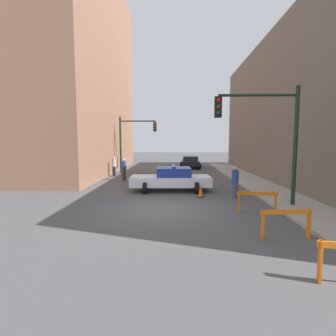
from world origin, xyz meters
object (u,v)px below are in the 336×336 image
at_px(traffic_light_far, 132,136).
at_px(pedestrian_corner, 114,166).
at_px(pedestrian_sidewalk, 235,181).
at_px(police_car, 171,179).
at_px(traffic_cone, 201,191).
at_px(pedestrian_crossing, 124,169).
at_px(barrier_back, 257,199).
at_px(barrier_mid, 286,219).
at_px(traffic_light_near, 269,128).
at_px(parked_car_near, 190,162).

relative_size(traffic_light_far, pedestrian_corner, 3.13).
bearing_deg(pedestrian_sidewalk, traffic_light_far, -137.93).
relative_size(police_car, traffic_cone, 7.27).
xyz_separation_m(pedestrian_crossing, barrier_back, (7.18, -9.00, -0.24)).
bearing_deg(traffic_cone, pedestrian_sidewalk, -3.65).
distance_m(traffic_light_far, pedestrian_sidewalk, 13.04).
bearing_deg(pedestrian_crossing, traffic_cone, 67.99).
bearing_deg(barrier_mid, traffic_light_far, 113.79).
relative_size(barrier_back, traffic_cone, 2.43).
bearing_deg(traffic_light_near, barrier_mid, -101.15).
relative_size(police_car, parked_car_near, 1.10).
distance_m(parked_car_near, pedestrian_sidewalk, 15.53).
xyz_separation_m(parked_car_near, traffic_cone, (-0.37, -15.36, -0.36)).
bearing_deg(police_car, traffic_cone, -139.82).
xyz_separation_m(barrier_mid, traffic_cone, (-1.97, 5.93, -0.30)).
bearing_deg(pedestrian_sidewalk, barrier_back, 12.41).
bearing_deg(traffic_light_far, pedestrian_corner, -116.96).
bearing_deg(police_car, pedestrian_sidewalk, -121.09).
bearing_deg(traffic_light_far, barrier_mid, -66.21).
relative_size(traffic_light_near, traffic_cone, 7.93).
distance_m(pedestrian_corner, traffic_cone, 10.48).
height_order(police_car, traffic_cone, police_car).
bearing_deg(traffic_cone, pedestrian_crossing, 131.64).
bearing_deg(pedestrian_corner, pedestrian_sidewalk, -1.45).
xyz_separation_m(traffic_light_far, pedestrian_crossing, (0.09, -4.70, -2.54)).
xyz_separation_m(traffic_light_near, police_car, (-4.31, 3.77, -2.81)).
relative_size(police_car, barrier_mid, 2.99).
relative_size(traffic_light_far, barrier_mid, 3.26).
height_order(pedestrian_sidewalk, barrier_mid, pedestrian_sidewalk).
xyz_separation_m(pedestrian_corner, barrier_mid, (8.46, -14.13, -0.24)).
xyz_separation_m(traffic_light_far, pedestrian_corner, (-1.20, -2.35, -2.54)).
relative_size(pedestrian_crossing, barrier_mid, 1.04).
height_order(traffic_light_far, pedestrian_corner, traffic_light_far).
relative_size(parked_car_near, pedestrian_crossing, 2.61).
distance_m(parked_car_near, pedestrian_crossing, 11.01).
distance_m(pedestrian_sidewalk, barrier_mid, 5.82).
bearing_deg(barrier_mid, police_car, 114.87).
height_order(parked_car_near, traffic_cone, parked_car_near).
bearing_deg(parked_car_near, barrier_back, -84.19).
bearing_deg(pedestrian_crossing, traffic_light_near, 71.49).
bearing_deg(barrier_back, parked_car_near, 94.95).
xyz_separation_m(police_car, traffic_cone, (1.58, -1.73, -0.41)).
bearing_deg(pedestrian_corner, parked_car_near, 89.94).
xyz_separation_m(pedestrian_crossing, barrier_mid, (7.18, -11.78, -0.24)).
distance_m(parked_car_near, pedestrian_corner, 9.91).
relative_size(parked_car_near, barrier_back, 2.71).
bearing_deg(police_car, traffic_light_far, 20.58).
distance_m(barrier_back, traffic_cone, 3.72).
height_order(pedestrian_crossing, pedestrian_corner, same).
bearing_deg(traffic_light_far, parked_car_near, 40.27).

